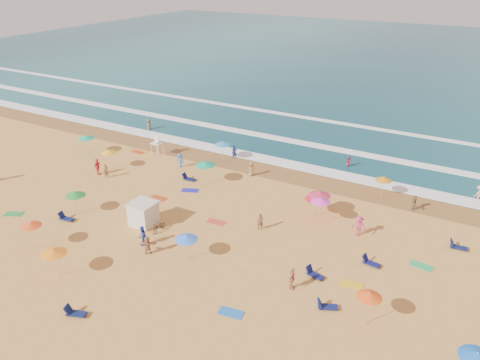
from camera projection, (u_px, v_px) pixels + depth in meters
The scene contains 12 objects.
ground at pixel (195, 216), 42.62m from camera, with size 220.00×220.00×0.00m, color gold.
ocean at pixel (399, 59), 108.77m from camera, with size 220.00×140.00×0.18m, color #0C4756.
wet_sand at pixel (258, 168), 52.46m from camera, with size 220.00×220.00×0.00m, color olive.
surf_foam at pixel (290, 143), 59.36m from camera, with size 200.00×18.70×0.05m.
cabana at pixel (143, 214), 40.98m from camera, with size 2.00×2.00×2.00m, color silver.
cabana_roof at pixel (142, 203), 40.52m from camera, with size 2.20×2.20×0.12m, color silver.
bicycle at pixel (159, 227), 40.15m from camera, with size 0.55×1.58×0.83m, color black.
lifeguard_stand at pixel (157, 147), 55.42m from camera, with size 1.20×1.20×2.10m, color white, non-canonical shape.
beach_umbrellas at pixel (210, 197), 41.48m from camera, with size 55.66×26.66×0.81m.
loungers at pixel (204, 245), 38.08m from camera, with size 46.77×21.55×0.34m.
towels at pixel (204, 220), 42.07m from camera, with size 54.51×20.07×0.03m.
beachgoers at pixel (224, 190), 45.73m from camera, with size 45.95×29.76×2.11m.
Camera 1 is at (21.73, -30.31, 21.29)m, focal length 35.00 mm.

